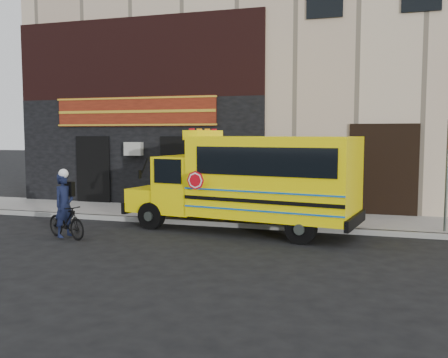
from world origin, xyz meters
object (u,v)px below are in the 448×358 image
bicycle (66,221)px  cyclist (64,207)px  sign_pole (447,173)px  school_bus (252,180)px

bicycle → cyclist: 0.40m
bicycle → cyclist: (-0.03, -0.02, 0.40)m
sign_pole → cyclist: 10.40m
school_bus → cyclist: bearing=-152.5°
school_bus → cyclist: 5.23m
cyclist → school_bus: bearing=-50.4°
bicycle → sign_pole: bearing=-51.2°
sign_pole → bicycle: size_ratio=2.07×
bicycle → cyclist: bearing=151.2°
cyclist → sign_pole: bearing=-59.7°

